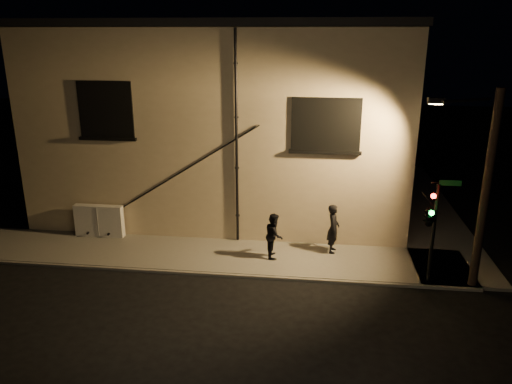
# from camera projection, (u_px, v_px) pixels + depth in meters

# --- Properties ---
(ground) EXTENTS (90.00, 90.00, 0.00)m
(ground) POSITION_uv_depth(u_px,v_px,m) (275.00, 279.00, 17.61)
(ground) COLOR black
(sidewalk) EXTENTS (21.00, 16.00, 0.12)m
(sidewalk) POSITION_uv_depth(u_px,v_px,m) (312.00, 231.00, 21.60)
(sidewalk) COLOR slate
(sidewalk) RESTS_ON ground
(building) EXTENTS (16.20, 12.23, 8.80)m
(building) POSITION_uv_depth(u_px,v_px,m) (232.00, 113.00, 25.10)
(building) COLOR beige
(building) RESTS_ON ground
(utility_cabinet) EXTENTS (2.05, 0.34, 1.35)m
(utility_cabinet) POSITION_uv_depth(u_px,v_px,m) (99.00, 221.00, 20.80)
(utility_cabinet) COLOR silver
(utility_cabinet) RESTS_ON sidewalk
(pedestrian_a) EXTENTS (0.53, 0.74, 1.93)m
(pedestrian_a) POSITION_uv_depth(u_px,v_px,m) (333.00, 229.00, 19.21)
(pedestrian_a) COLOR black
(pedestrian_a) RESTS_ON sidewalk
(pedestrian_b) EXTENTS (0.73, 0.90, 1.72)m
(pedestrian_b) POSITION_uv_depth(u_px,v_px,m) (274.00, 235.00, 18.83)
(pedestrian_b) COLOR black
(pedestrian_b) RESTS_ON sidewalk
(traffic_signal) EXTENTS (1.22, 2.12, 3.62)m
(traffic_signal) POSITION_uv_depth(u_px,v_px,m) (430.00, 215.00, 16.41)
(traffic_signal) COLOR black
(traffic_signal) RESTS_ON sidewalk
(streetlamp_pole) EXTENTS (2.02, 1.38, 6.73)m
(streetlamp_pole) POSITION_uv_depth(u_px,v_px,m) (482.00, 186.00, 15.99)
(streetlamp_pole) COLOR black
(streetlamp_pole) RESTS_ON ground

